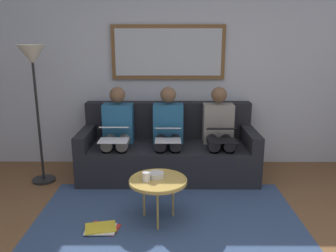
{
  "coord_description": "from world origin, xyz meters",
  "views": [
    {
      "loc": [
        -0.01,
        2.11,
        1.73
      ],
      "look_at": [
        0.0,
        -1.7,
        0.75
      ],
      "focal_mm": 36.56,
      "sensor_mm": 36.0,
      "label": 1
    }
  ],
  "objects_px": {
    "couch": "(168,151)",
    "laptop_black": "(222,134)",
    "magazine_stack": "(101,228)",
    "cup": "(146,177)",
    "laptop_silver": "(168,134)",
    "coffee_table": "(158,181)",
    "bowl": "(156,175)",
    "standing_lamp": "(33,70)",
    "person_left": "(219,130)",
    "person_right": "(117,130)",
    "person_middle": "(168,130)",
    "laptop_white": "(114,133)",
    "framed_mirror": "(168,52)"
  },
  "relations": [
    {
      "from": "person_left",
      "to": "laptop_silver",
      "type": "distance_m",
      "value": 0.68
    },
    {
      "from": "person_right",
      "to": "couch",
      "type": "bearing_deg",
      "value": -173.87
    },
    {
      "from": "laptop_black",
      "to": "magazine_stack",
      "type": "distance_m",
      "value": 1.77
    },
    {
      "from": "magazine_stack",
      "to": "cup",
      "type": "bearing_deg",
      "value": -160.12
    },
    {
      "from": "framed_mirror",
      "to": "person_middle",
      "type": "xyz_separation_m",
      "value": [
        0.0,
        0.46,
        -0.94
      ]
    },
    {
      "from": "laptop_white",
      "to": "laptop_silver",
      "type": "bearing_deg",
      "value": 179.51
    },
    {
      "from": "couch",
      "to": "laptop_black",
      "type": "bearing_deg",
      "value": 154.15
    },
    {
      "from": "bowl",
      "to": "person_right",
      "type": "xyz_separation_m",
      "value": [
        0.53,
        -1.09,
        0.16
      ]
    },
    {
      "from": "cup",
      "to": "laptop_silver",
      "type": "distance_m",
      "value": 0.97
    },
    {
      "from": "couch",
      "to": "laptop_black",
      "type": "xyz_separation_m",
      "value": [
        -0.64,
        0.31,
        0.31
      ]
    },
    {
      "from": "laptop_black",
      "to": "cup",
      "type": "bearing_deg",
      "value": 48.1
    },
    {
      "from": "cup",
      "to": "laptop_black",
      "type": "height_order",
      "value": "laptop_black"
    },
    {
      "from": "bowl",
      "to": "laptop_silver",
      "type": "height_order",
      "value": "laptop_silver"
    },
    {
      "from": "framed_mirror",
      "to": "laptop_white",
      "type": "height_order",
      "value": "framed_mirror"
    },
    {
      "from": "cup",
      "to": "standing_lamp",
      "type": "distance_m",
      "value": 1.89
    },
    {
      "from": "coffee_table",
      "to": "person_left",
      "type": "height_order",
      "value": "person_left"
    },
    {
      "from": "person_right",
      "to": "person_middle",
      "type": "bearing_deg",
      "value": 180.0
    },
    {
      "from": "person_left",
      "to": "magazine_stack",
      "type": "distance_m",
      "value": 1.92
    },
    {
      "from": "bowl",
      "to": "person_left",
      "type": "bearing_deg",
      "value": -124.59
    },
    {
      "from": "cup",
      "to": "person_left",
      "type": "height_order",
      "value": "person_left"
    },
    {
      "from": "person_right",
      "to": "laptop_white",
      "type": "distance_m",
      "value": 0.24
    },
    {
      "from": "coffee_table",
      "to": "bowl",
      "type": "bearing_deg",
      "value": -69.43
    },
    {
      "from": "laptop_silver",
      "to": "person_left",
      "type": "bearing_deg",
      "value": -159.32
    },
    {
      "from": "laptop_black",
      "to": "laptop_silver",
      "type": "bearing_deg",
      "value": 0.02
    },
    {
      "from": "couch",
      "to": "person_right",
      "type": "height_order",
      "value": "person_right"
    },
    {
      "from": "framed_mirror",
      "to": "person_middle",
      "type": "relative_size",
      "value": 1.32
    },
    {
      "from": "bowl",
      "to": "couch",
      "type": "bearing_deg",
      "value": -95.55
    },
    {
      "from": "cup",
      "to": "person_middle",
      "type": "bearing_deg",
      "value": -99.68
    },
    {
      "from": "laptop_white",
      "to": "standing_lamp",
      "type": "height_order",
      "value": "standing_lamp"
    },
    {
      "from": "person_left",
      "to": "person_middle",
      "type": "height_order",
      "value": "same"
    },
    {
      "from": "bowl",
      "to": "person_middle",
      "type": "height_order",
      "value": "person_middle"
    },
    {
      "from": "bowl",
      "to": "magazine_stack",
      "type": "xyz_separation_m",
      "value": [
        0.5,
        0.24,
        -0.43
      ]
    },
    {
      "from": "person_middle",
      "to": "coffee_table",
      "type": "bearing_deg",
      "value": 85.46
    },
    {
      "from": "couch",
      "to": "standing_lamp",
      "type": "bearing_deg",
      "value": 9.8
    },
    {
      "from": "laptop_black",
      "to": "person_middle",
      "type": "relative_size",
      "value": 0.3
    },
    {
      "from": "person_left",
      "to": "laptop_silver",
      "type": "xyz_separation_m",
      "value": [
        0.64,
        0.24,
        0.02
      ]
    },
    {
      "from": "couch",
      "to": "cup",
      "type": "relative_size",
      "value": 24.44
    },
    {
      "from": "laptop_silver",
      "to": "laptop_white",
      "type": "relative_size",
      "value": 0.93
    },
    {
      "from": "laptop_white",
      "to": "magazine_stack",
      "type": "height_order",
      "value": "laptop_white"
    },
    {
      "from": "standing_lamp",
      "to": "magazine_stack",
      "type": "bearing_deg",
      "value": 129.67
    },
    {
      "from": "couch",
      "to": "bowl",
      "type": "distance_m",
      "value": 1.17
    },
    {
      "from": "person_left",
      "to": "cup",
      "type": "bearing_deg",
      "value": 54.49
    },
    {
      "from": "laptop_silver",
      "to": "magazine_stack",
      "type": "xyz_separation_m",
      "value": [
        0.61,
        1.09,
        -0.61
      ]
    },
    {
      "from": "laptop_silver",
      "to": "person_right",
      "type": "xyz_separation_m",
      "value": [
        0.64,
        -0.24,
        -0.02
      ]
    },
    {
      "from": "magazine_stack",
      "to": "standing_lamp",
      "type": "bearing_deg",
      "value": -50.33
    },
    {
      "from": "person_left",
      "to": "standing_lamp",
      "type": "distance_m",
      "value": 2.33
    },
    {
      "from": "person_right",
      "to": "magazine_stack",
      "type": "height_order",
      "value": "person_right"
    },
    {
      "from": "person_middle",
      "to": "laptop_silver",
      "type": "height_order",
      "value": "person_middle"
    },
    {
      "from": "laptop_silver",
      "to": "standing_lamp",
      "type": "bearing_deg",
      "value": -1.58
    },
    {
      "from": "cup",
      "to": "person_left",
      "type": "bearing_deg",
      "value": -125.51
    }
  ]
}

